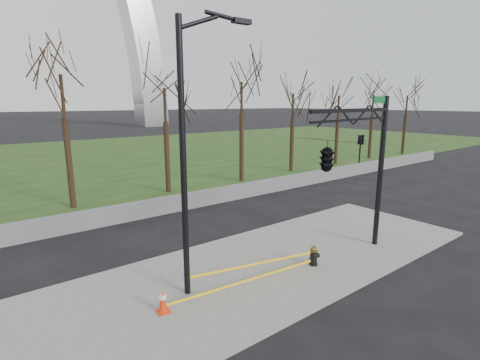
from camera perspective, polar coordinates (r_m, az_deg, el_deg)
ground at (r=13.42m, az=4.19°, el=-13.36°), size 500.00×500.00×0.00m
sidewalk at (r=13.40m, az=4.19°, el=-13.17°), size 18.00×6.00×0.10m
grass_strip at (r=40.20m, az=-25.84°, el=2.71°), size 120.00×40.00×0.06m
guardrail at (r=19.55m, az=-11.74°, el=-3.91°), size 60.00×0.30×0.90m
tree_row at (r=24.91m, az=-5.44°, el=7.79°), size 56.37×4.00×7.80m
fire_hydrant at (r=13.40m, az=11.50°, el=-11.57°), size 0.45×0.30×0.74m
traffic_cone at (r=10.70m, az=-12.00°, el=-18.11°), size 0.37×0.37×0.65m
street_light at (r=10.35m, az=-7.86°, el=6.06°), size 2.39×0.32×8.21m
traffic_signal_mast at (r=12.22m, az=15.37°, el=4.07°), size 5.07×2.53×6.00m
caution_tape at (r=12.02m, az=1.80°, el=-14.33°), size 5.55×1.06×0.39m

